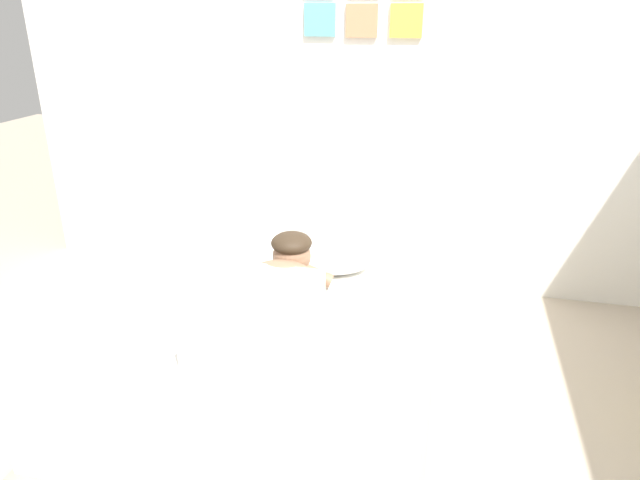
{
  "coord_description": "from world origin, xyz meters",
  "views": [
    {
      "loc": [
        0.53,
        -1.95,
        1.61
      ],
      "look_at": [
        -0.04,
        0.48,
        0.59
      ],
      "focal_mm": 31.74,
      "sensor_mm": 36.0,
      "label": 1
    }
  ],
  "objects_px": {
    "cell_phone": "(282,365)",
    "person_lying": "(269,298)",
    "pillow": "(320,259)",
    "coffee_cup": "(325,269)",
    "bed": "(284,346)"
  },
  "relations": [
    {
      "from": "cell_phone",
      "to": "person_lying",
      "type": "bearing_deg",
      "value": 115.46
    },
    {
      "from": "pillow",
      "to": "person_lying",
      "type": "distance_m",
      "value": 0.58
    },
    {
      "from": "coffee_cup",
      "to": "pillow",
      "type": "bearing_deg",
      "value": 116.27
    },
    {
      "from": "person_lying",
      "to": "bed",
      "type": "bearing_deg",
      "value": 55.31
    },
    {
      "from": "pillow",
      "to": "coffee_cup",
      "type": "distance_m",
      "value": 0.1
    },
    {
      "from": "bed",
      "to": "pillow",
      "type": "xyz_separation_m",
      "value": [
        0.05,
        0.51,
        0.23
      ]
    },
    {
      "from": "bed",
      "to": "person_lying",
      "type": "relative_size",
      "value": 2.13
    },
    {
      "from": "bed",
      "to": "person_lying",
      "type": "distance_m",
      "value": 0.29
    },
    {
      "from": "pillow",
      "to": "bed",
      "type": "bearing_deg",
      "value": -95.85
    },
    {
      "from": "person_lying",
      "to": "cell_phone",
      "type": "height_order",
      "value": "person_lying"
    },
    {
      "from": "pillow",
      "to": "person_lying",
      "type": "xyz_separation_m",
      "value": [
        -0.1,
        -0.57,
        0.05
      ]
    },
    {
      "from": "bed",
      "to": "cell_phone",
      "type": "relative_size",
      "value": 13.99
    },
    {
      "from": "bed",
      "to": "pillow",
      "type": "height_order",
      "value": "pillow"
    },
    {
      "from": "coffee_cup",
      "to": "cell_phone",
      "type": "distance_m",
      "value": 0.81
    },
    {
      "from": "pillow",
      "to": "cell_phone",
      "type": "bearing_deg",
      "value": -86.14
    }
  ]
}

